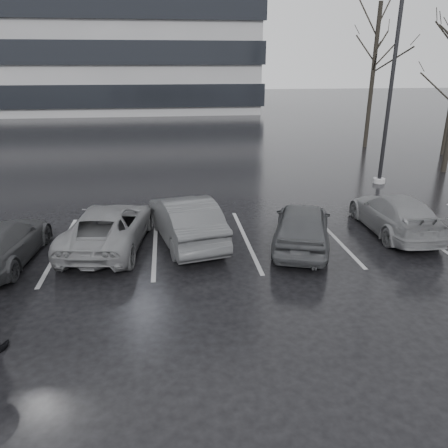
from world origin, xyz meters
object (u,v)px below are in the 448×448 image
object	(u,v)px
car_west_a	(186,219)
car_west_b	(109,227)
tree_north	(372,78)
car_east	(395,214)
car_main	(302,225)
car_west_c	(1,242)
lamp_post	(392,82)

from	to	relation	value
car_west_a	car_west_b	distance (m)	2.28
car_west_b	tree_north	distance (m)	20.84
car_west_a	car_east	world-z (taller)	car_west_a
car_main	car_west_c	bearing A→B (deg)	18.94
car_main	lamp_post	world-z (taller)	lamp_post
car_west_a	tree_north	size ratio (longest dim) A/B	0.50
car_main	lamp_post	xyz separation A→B (m)	(5.66, 6.61, 3.71)
car_main	car_west_b	size ratio (longest dim) A/B	0.88
car_west_a	tree_north	xyz separation A→B (m)	(12.24, 14.40, 3.55)
car_main	lamp_post	distance (m)	9.46
car_east	lamp_post	distance (m)	7.34
lamp_post	car_east	bearing A→B (deg)	-112.02
lamp_post	tree_north	world-z (taller)	lamp_post
car_east	tree_north	distance (m)	15.93
car_east	car_west_c	bearing A→B (deg)	5.79
car_main	car_west_a	xyz separation A→B (m)	(-3.38, 0.84, 0.03)
tree_north	car_main	bearing A→B (deg)	-120.17
car_west_b	car_east	bearing A→B (deg)	-171.56
car_west_c	tree_north	world-z (taller)	tree_north
car_west_b	tree_north	world-z (taller)	tree_north
car_main	tree_north	size ratio (longest dim) A/B	0.46
car_west_c	tree_north	size ratio (longest dim) A/B	0.48
car_west_a	lamp_post	xyz separation A→B (m)	(9.04, 5.77, 3.68)
car_west_a	lamp_post	bearing A→B (deg)	-159.63
car_west_b	lamp_post	xyz separation A→B (m)	(11.32, 5.87, 3.76)
tree_north	car_east	bearing A→B (deg)	-111.03
car_east	car_west_b	bearing A→B (deg)	2.01
lamp_post	car_west_c	bearing A→B (deg)	-154.71
car_west_c	lamp_post	bearing A→B (deg)	-150.05
car_west_b	car_east	xyz separation A→B (m)	(8.96, 0.03, -0.01)
car_west_b	car_east	distance (m)	8.96
car_west_c	car_west_a	bearing A→B (deg)	-165.36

